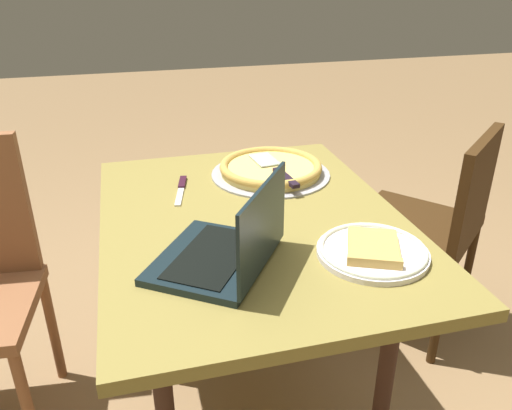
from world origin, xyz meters
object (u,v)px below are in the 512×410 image
Objects in this scene: dining_table at (253,246)px; laptop at (227,249)px; table_knife at (181,188)px; pizza_plate at (373,251)px; chair_near at (434,220)px; pizza_tray at (271,169)px.

dining_table is 2.76× the size of laptop.
table_knife is (0.24, 0.16, 0.09)m from dining_table.
chair_near is at bearing -44.36° from pizza_plate.
dining_table is 0.33m from pizza_tray.
pizza_plate is 0.88m from chair_near.
pizza_plate reaches higher than table_knife.
laptop is at bearing 82.31° from pizza_plate.
laptop is 0.34m from pizza_plate.
chair_near is at bearing -67.66° from dining_table.
chair_near is at bearing -59.20° from laptop.
pizza_plate is at bearing -170.08° from pizza_tray.
chair_near is (0.33, -0.81, -0.19)m from dining_table.
dining_table is at bearing 40.52° from pizza_plate.
pizza_plate is at bearing -142.27° from table_knife.
pizza_tray is 0.45× the size of chair_near.
laptop is (-0.22, 0.11, 0.13)m from dining_table.
dining_table is 0.30m from table_knife.
pizza_plate is 0.31× the size of chair_near.
dining_table is 5.13× the size of table_knife.
pizza_plate is 0.69× the size of pizza_tray.
table_knife is at bearing 34.38° from dining_table.
table_knife is at bearing 37.73° from pizza_plate.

